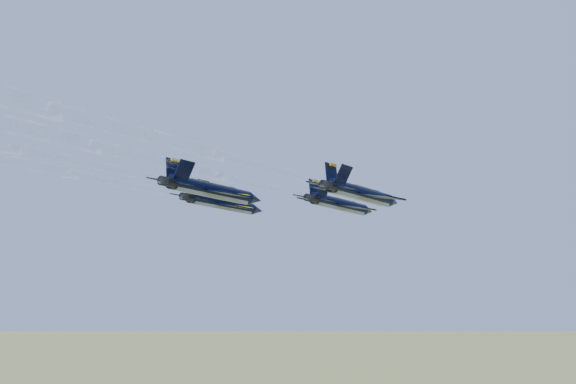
% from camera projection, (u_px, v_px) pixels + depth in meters
% --- Properties ---
extents(jet_lead, '(11.46, 15.75, 3.87)m').
position_uv_depth(jet_lead, '(341.00, 205.00, 99.72)').
color(jet_lead, black).
extents(jet_left, '(11.46, 15.75, 3.87)m').
position_uv_depth(jet_left, '(223.00, 204.00, 98.12)').
color(jet_left, black).
extents(jet_right, '(11.46, 15.75, 3.87)m').
position_uv_depth(jet_right, '(362.00, 194.00, 83.70)').
color(jet_right, black).
extents(jet_slot, '(11.46, 15.75, 3.87)m').
position_uv_depth(jet_slot, '(213.00, 191.00, 79.98)').
color(jet_slot, black).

